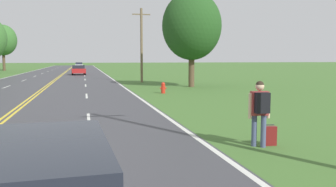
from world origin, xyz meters
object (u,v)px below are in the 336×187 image
car_red_sedan_mid_near (78,70)px  tree_right_cluster (192,26)px  hitchhiker_person (260,107)px  suitcase (269,136)px  fire_hydrant (163,88)px  tree_behind_sign (3,40)px  car_white_hatchback_mid_far (79,65)px

car_red_sedan_mid_near → tree_right_cluster: bearing=18.0°
hitchhiker_person → suitcase: (0.35, 0.10, -0.82)m
fire_hydrant → car_red_sedan_mid_near: car_red_sedan_mid_near is taller
fire_hydrant → tree_behind_sign: (-20.34, 51.44, 5.53)m
suitcase → fire_hydrant: (0.38, 14.97, 0.12)m
tree_right_cluster → car_red_sedan_mid_near: 27.22m
fire_hydrant → tree_behind_sign: 55.59m
suitcase → tree_right_cluster: 20.85m
suitcase → car_red_sedan_mid_near: car_red_sedan_mid_near is taller
tree_behind_sign → car_white_hatchback_mid_far: 19.91m
fire_hydrant → car_red_sedan_mid_near: bearing=101.3°
fire_hydrant → tree_right_cluster: 7.66m
fire_hydrant → car_white_hatchback_mid_far: size_ratio=0.20×
fire_hydrant → suitcase: bearing=-91.5°
fire_hydrant → tree_right_cluster: (3.54, 4.94, 4.67)m
suitcase → tree_right_cluster: size_ratio=0.07×
hitchhiker_person → car_white_hatchback_mid_far: (-5.53, 79.63, -0.30)m
hitchhiker_person → tree_behind_sign: (-19.61, 66.51, 4.83)m
fire_hydrant → car_red_sedan_mid_near: (-5.99, 30.07, 0.36)m
hitchhiker_person → tree_right_cluster: tree_right_cluster is taller
hitchhiker_person → tree_behind_sign: bearing=20.9°
hitchhiker_person → tree_behind_sign: tree_behind_sign is taller
suitcase → fire_hydrant: bearing=3.0°
hitchhiker_person → suitcase: 0.90m
suitcase → car_white_hatchback_mid_far: bearing=8.7°
suitcase → tree_behind_sign: bearing=21.2°
tree_behind_sign → fire_hydrant: bearing=-68.4°
hitchhiker_person → car_red_sedan_mid_near: bearing=11.1°
hitchhiker_person → tree_behind_sign: size_ratio=0.20×
fire_hydrant → car_white_hatchback_mid_far: (-6.27, 64.55, 0.40)m
tree_right_cluster → car_white_hatchback_mid_far: 60.57m
hitchhiker_person → tree_right_cluster: 20.85m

